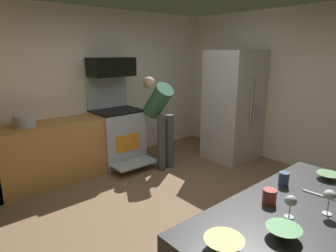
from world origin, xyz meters
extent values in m
cube|color=brown|center=(0.00, 0.00, -0.01)|extent=(5.20, 4.80, 0.02)
cube|color=silver|center=(0.00, 2.34, 1.30)|extent=(5.20, 0.12, 2.60)
cube|color=silver|center=(2.54, 0.00, 1.30)|extent=(0.12, 4.80, 2.60)
cube|color=#BE8342|center=(-0.90, 1.98, 0.45)|extent=(2.40, 0.60, 0.90)
cube|color=#AFB8BE|center=(0.28, 1.96, 0.46)|extent=(0.76, 0.64, 0.92)
cube|color=black|center=(0.28, 1.96, 0.94)|extent=(0.76, 0.64, 0.03)
cube|color=#AFB8BE|center=(0.28, 2.25, 1.23)|extent=(0.76, 0.06, 0.55)
cube|color=orange|center=(0.28, 1.63, 0.45)|extent=(0.44, 0.01, 0.28)
cube|color=#AFB8BE|center=(0.28, 1.46, 0.14)|extent=(0.72, 0.35, 0.03)
cube|color=black|center=(0.28, 2.06, 1.66)|extent=(0.74, 0.38, 0.31)
cube|color=beige|center=(2.03, 0.86, 0.96)|extent=(0.88, 0.76, 1.93)
cylinder|color=beige|center=(1.99, 0.47, 1.06)|extent=(0.02, 0.02, 0.87)
cylinder|color=beige|center=(2.07, 0.47, 1.06)|extent=(0.02, 0.02, 0.87)
cube|color=#BB93BC|center=(2.19, 0.48, 0.87)|extent=(0.20, 0.01, 0.26)
cylinder|color=#474747|center=(0.67, 1.24, 0.45)|extent=(0.14, 0.14, 0.91)
cylinder|color=#474747|center=(0.84, 1.24, 0.45)|extent=(0.14, 0.14, 0.91)
cylinder|color=#396D4F|center=(0.76, 1.43, 1.12)|extent=(0.30, 0.60, 0.63)
sphere|color=tan|center=(0.76, 1.67, 1.40)|extent=(0.20, 0.20, 0.20)
cone|color=#DED46B|center=(-1.10, -1.43, 0.93)|extent=(0.22, 0.22, 0.07)
cone|color=#58A15F|center=(-0.75, -1.58, 0.93)|extent=(0.20, 0.20, 0.06)
cone|color=#609157|center=(0.26, -1.43, 0.92)|extent=(0.18, 0.18, 0.05)
cylinder|color=silver|center=(-0.53, -1.51, 0.90)|extent=(0.06, 0.06, 0.01)
cylinder|color=silver|center=(-0.53, -1.51, 0.94)|extent=(0.01, 0.01, 0.07)
ellipsoid|color=silver|center=(-0.53, -1.51, 1.02)|extent=(0.07, 0.07, 0.07)
cylinder|color=silver|center=(-0.31, -1.65, 0.90)|extent=(0.06, 0.06, 0.01)
cylinder|color=silver|center=(-0.31, -1.65, 0.95)|extent=(0.01, 0.01, 0.09)
ellipsoid|color=silver|center=(-0.31, -1.65, 1.04)|extent=(0.08, 0.08, 0.07)
cylinder|color=#A13E37|center=(-0.47, -1.33, 0.95)|extent=(0.09, 0.09, 0.10)
cylinder|color=#3A4F82|center=(-0.14, -1.25, 0.95)|extent=(0.08, 0.08, 0.11)
cube|color=#B7BABF|center=(-0.09, -1.51, 0.90)|extent=(0.05, 0.23, 0.01)
cylinder|color=#B0BABF|center=(-1.16, 1.98, 0.99)|extent=(0.29, 0.29, 0.17)
camera|label=1|loc=(-2.19, -2.25, 1.94)|focal=31.09mm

